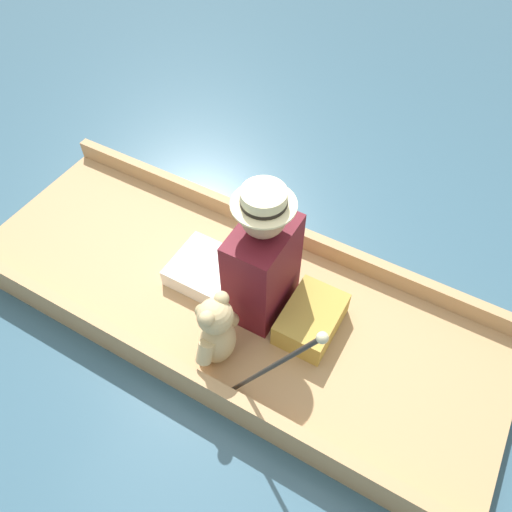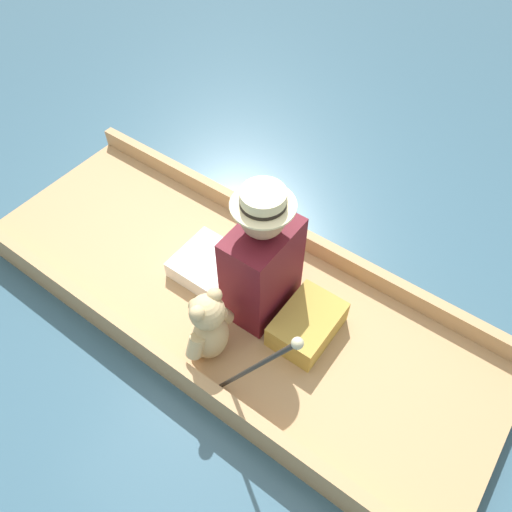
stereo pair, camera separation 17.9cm
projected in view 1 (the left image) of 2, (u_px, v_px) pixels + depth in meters
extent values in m
plane|color=#385B70|center=(230.00, 307.00, 2.88)|extent=(16.00, 16.00, 0.00)
cube|color=tan|center=(230.00, 301.00, 2.83)|extent=(1.13, 3.05, 0.12)
cube|color=tan|center=(172.00, 367.00, 2.45)|extent=(0.06, 3.05, 0.12)
cube|color=tan|center=(275.00, 227.00, 3.03)|extent=(0.06, 3.05, 0.12)
cube|color=#B7933D|center=(311.00, 319.00, 2.60)|extent=(0.39, 0.27, 0.15)
cube|color=white|center=(210.00, 271.00, 2.82)|extent=(0.35, 0.42, 0.11)
cube|color=#5B141E|center=(263.00, 270.00, 2.53)|extent=(0.39, 0.26, 0.58)
cube|color=beige|center=(240.00, 254.00, 2.54)|extent=(0.04, 0.01, 0.32)
cube|color=white|center=(229.00, 265.00, 2.46)|extent=(0.02, 0.01, 0.35)
cube|color=white|center=(251.00, 237.00, 2.58)|extent=(0.02, 0.01, 0.35)
sphere|color=tan|center=(263.00, 215.00, 2.22)|extent=(0.22, 0.22, 0.22)
cylinder|color=beige|center=(264.00, 204.00, 2.17)|extent=(0.30, 0.30, 0.01)
cylinder|color=beige|center=(264.00, 197.00, 2.14)|extent=(0.21, 0.21, 0.07)
cylinder|color=black|center=(264.00, 201.00, 2.15)|extent=(0.21, 0.21, 0.02)
ellipsoid|color=tan|center=(218.00, 340.00, 2.44)|extent=(0.20, 0.17, 0.30)
sphere|color=tan|center=(215.00, 316.00, 2.27)|extent=(0.17, 0.17, 0.17)
sphere|color=tan|center=(202.00, 311.00, 2.30)|extent=(0.07, 0.07, 0.07)
sphere|color=tan|center=(207.00, 318.00, 2.18)|extent=(0.07, 0.07, 0.07)
sphere|color=tan|center=(222.00, 299.00, 2.25)|extent=(0.07, 0.07, 0.07)
cylinder|color=tan|center=(205.00, 352.00, 2.34)|extent=(0.11, 0.08, 0.13)
cylinder|color=tan|center=(229.00, 318.00, 2.46)|extent=(0.11, 0.08, 0.13)
sphere|color=tan|center=(207.00, 356.00, 2.51)|extent=(0.08, 0.08, 0.08)
sphere|color=tan|center=(218.00, 339.00, 2.57)|extent=(0.08, 0.08, 0.08)
cylinder|color=silver|center=(246.00, 240.00, 3.04)|extent=(0.07, 0.07, 0.01)
cylinder|color=silver|center=(246.00, 236.00, 3.01)|extent=(0.01, 0.01, 0.07)
cylinder|color=silver|center=(245.00, 225.00, 2.94)|extent=(0.04, 0.04, 0.12)
cylinder|color=#2D2823|center=(269.00, 368.00, 2.05)|extent=(0.02, 0.40, 0.84)
sphere|color=beige|center=(322.00, 338.00, 1.66)|extent=(0.04, 0.04, 0.04)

